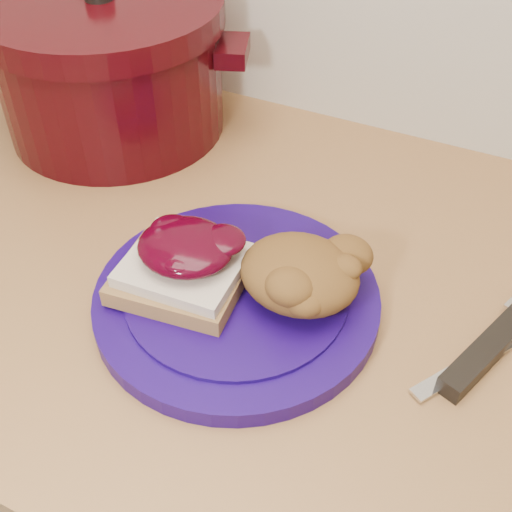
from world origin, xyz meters
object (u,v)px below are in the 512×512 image
at_px(pepper_grinder, 97,45).
at_px(butter_knife, 496,349).
at_px(plate, 237,299).
at_px(chef_knife, 511,326).
at_px(dutch_oven, 110,66).

bearing_deg(pepper_grinder, butter_knife, -21.72).
distance_m(plate, pepper_grinder, 0.45).
bearing_deg(chef_knife, butter_knife, -173.33).
relative_size(plate, pepper_grinder, 1.90).
bearing_deg(butter_knife, plate, 134.72).
xyz_separation_m(butter_knife, pepper_grinder, (-0.57, 0.23, 0.07)).
height_order(chef_knife, butter_knife, chef_knife).
bearing_deg(dutch_oven, butter_knife, -18.34).
xyz_separation_m(plate, butter_knife, (0.23, 0.05, -0.00)).
distance_m(chef_knife, dutch_oven, 0.54).
bearing_deg(dutch_oven, chef_knife, -15.32).
height_order(plate, butter_knife, plate).
relative_size(chef_knife, butter_knife, 1.62).
relative_size(dutch_oven, pepper_grinder, 2.62).
height_order(butter_knife, pepper_grinder, pepper_grinder).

